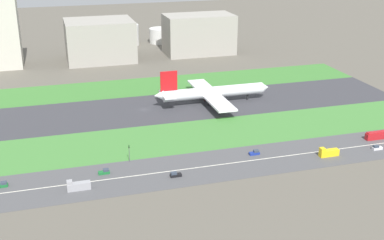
{
  "coord_description": "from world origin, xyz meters",
  "views": [
    {
      "loc": [
        -45.3,
        -243.25,
        88.45
      ],
      "look_at": [
        15.4,
        -36.5,
        6.0
      ],
      "focal_mm": 46.73,
      "sensor_mm": 36.0,
      "label": 1
    }
  ],
  "objects_px": {
    "hangar_building": "(100,40)",
    "car_1": "(104,172)",
    "car_3": "(175,175)",
    "car_2": "(2,185)",
    "traffic_light": "(129,152)",
    "truck_0": "(328,153)",
    "bus_0": "(377,135)",
    "fuel_tank_west": "(127,35)",
    "car_6": "(255,153)",
    "fuel_tank_east": "(192,33)",
    "truck_1": "(78,186)",
    "car_5": "(377,148)",
    "airliner": "(211,92)",
    "fuel_tank_centre": "(161,36)",
    "office_tower": "(199,34)"
  },
  "relations": [
    {
      "from": "car_2",
      "to": "car_6",
      "type": "height_order",
      "value": "same"
    },
    {
      "from": "truck_0",
      "to": "fuel_tank_west",
      "type": "height_order",
      "value": "fuel_tank_west"
    },
    {
      "from": "bus_0",
      "to": "car_3",
      "type": "height_order",
      "value": "bus_0"
    },
    {
      "from": "fuel_tank_west",
      "to": "car_1",
      "type": "bearing_deg",
      "value": -101.61
    },
    {
      "from": "airliner",
      "to": "hangar_building",
      "type": "xyz_separation_m",
      "value": [
        -45.91,
        114.0,
        8.12
      ]
    },
    {
      "from": "truck_0",
      "to": "bus_0",
      "type": "bearing_deg",
      "value": -162.02
    },
    {
      "from": "airliner",
      "to": "fuel_tank_west",
      "type": "distance_m",
      "value": 160.18
    },
    {
      "from": "bus_0",
      "to": "car_1",
      "type": "xyz_separation_m",
      "value": [
        -122.28,
        0.0,
        -0.9
      ]
    },
    {
      "from": "bus_0",
      "to": "traffic_light",
      "type": "height_order",
      "value": "traffic_light"
    },
    {
      "from": "car_1",
      "to": "car_6",
      "type": "xyz_separation_m",
      "value": [
        62.68,
        0.0,
        0.0
      ]
    },
    {
      "from": "bus_0",
      "to": "truck_0",
      "type": "distance_m",
      "value": 32.4
    },
    {
      "from": "car_3",
      "to": "car_2",
      "type": "height_order",
      "value": "same"
    },
    {
      "from": "car_2",
      "to": "car_5",
      "type": "height_order",
      "value": "same"
    },
    {
      "from": "bus_0",
      "to": "car_5",
      "type": "relative_size",
      "value": 2.64
    },
    {
      "from": "airliner",
      "to": "fuel_tank_centre",
      "type": "bearing_deg",
      "value": 86.79
    },
    {
      "from": "car_2",
      "to": "car_6",
      "type": "bearing_deg",
      "value": 0.0
    },
    {
      "from": "truck_1",
      "to": "car_3",
      "type": "bearing_deg",
      "value": -180.0
    },
    {
      "from": "car_3",
      "to": "car_2",
      "type": "xyz_separation_m",
      "value": [
        -62.92,
        10.0,
        0.0
      ]
    },
    {
      "from": "car_5",
      "to": "hangar_building",
      "type": "relative_size",
      "value": 0.09
    },
    {
      "from": "truck_1",
      "to": "office_tower",
      "type": "bearing_deg",
      "value": -118.6
    },
    {
      "from": "truck_0",
      "to": "fuel_tank_east",
      "type": "relative_size",
      "value": 0.41
    },
    {
      "from": "truck_1",
      "to": "fuel_tank_centre",
      "type": "relative_size",
      "value": 0.45
    },
    {
      "from": "car_6",
      "to": "fuel_tank_west",
      "type": "height_order",
      "value": "fuel_tank_west"
    },
    {
      "from": "car_3",
      "to": "truck_0",
      "type": "xyz_separation_m",
      "value": [
        65.83,
        -0.0,
        0.75
      ]
    },
    {
      "from": "truck_1",
      "to": "fuel_tank_east",
      "type": "xyz_separation_m",
      "value": [
        112.97,
        237.0,
        5.2
      ]
    },
    {
      "from": "car_2",
      "to": "fuel_tank_west",
      "type": "xyz_separation_m",
      "value": [
        83.91,
        227.0,
        7.34
      ]
    },
    {
      "from": "car_1",
      "to": "hangar_building",
      "type": "distance_m",
      "value": 183.59
    },
    {
      "from": "bus_0",
      "to": "car_3",
      "type": "bearing_deg",
      "value": -174.09
    },
    {
      "from": "car_2",
      "to": "bus_0",
      "type": "bearing_deg",
      "value": -0.0
    },
    {
      "from": "car_6",
      "to": "fuel_tank_east",
      "type": "xyz_separation_m",
      "value": [
        39.6,
        227.0,
        5.95
      ]
    },
    {
      "from": "car_1",
      "to": "hangar_building",
      "type": "height_order",
      "value": "hangar_building"
    },
    {
      "from": "traffic_light",
      "to": "truck_0",
      "type": "bearing_deg",
      "value": -12.63
    },
    {
      "from": "truck_1",
      "to": "car_1",
      "type": "bearing_deg",
      "value": -136.92
    },
    {
      "from": "fuel_tank_centre",
      "to": "fuel_tank_east",
      "type": "relative_size",
      "value": 0.91
    },
    {
      "from": "car_3",
      "to": "traffic_light",
      "type": "bearing_deg",
      "value": -51.15
    },
    {
      "from": "truck_0",
      "to": "car_6",
      "type": "bearing_deg",
      "value": -19.16
    },
    {
      "from": "truck_1",
      "to": "fuel_tank_east",
      "type": "distance_m",
      "value": 262.6
    },
    {
      "from": "airliner",
      "to": "fuel_tank_centre",
      "type": "height_order",
      "value": "airliner"
    },
    {
      "from": "truck_0",
      "to": "truck_1",
      "type": "bearing_deg",
      "value": 0.0
    },
    {
      "from": "car_1",
      "to": "truck_0",
      "type": "distance_m",
      "value": 92.01
    },
    {
      "from": "bus_0",
      "to": "fuel_tank_centre",
      "type": "distance_m",
      "value": 231.95
    },
    {
      "from": "car_1",
      "to": "car_2",
      "type": "xyz_separation_m",
      "value": [
        -37.29,
        0.0,
        0.0
      ]
    },
    {
      "from": "truck_0",
      "to": "truck_1",
      "type": "distance_m",
      "value": 102.15
    },
    {
      "from": "fuel_tank_centre",
      "to": "fuel_tank_east",
      "type": "distance_m",
      "value": 27.47
    },
    {
      "from": "traffic_light",
      "to": "hangar_building",
      "type": "height_order",
      "value": "hangar_building"
    },
    {
      "from": "car_1",
      "to": "fuel_tank_centre",
      "type": "height_order",
      "value": "fuel_tank_centre"
    },
    {
      "from": "hangar_building",
      "to": "fuel_tank_east",
      "type": "bearing_deg",
      "value": 28.67
    },
    {
      "from": "car_6",
      "to": "truck_1",
      "type": "relative_size",
      "value": 0.52
    },
    {
      "from": "hangar_building",
      "to": "truck_1",
      "type": "bearing_deg",
      "value": -99.08
    },
    {
      "from": "hangar_building",
      "to": "car_1",
      "type": "bearing_deg",
      "value": -96.27
    }
  ]
}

